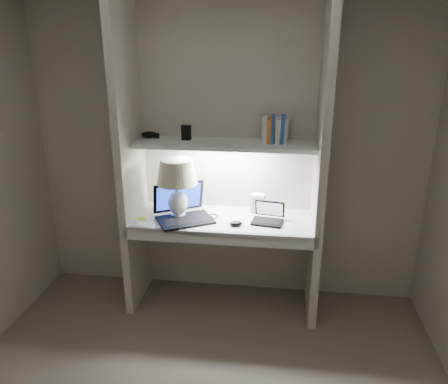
% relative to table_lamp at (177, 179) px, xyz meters
% --- Properties ---
extents(back_wall, '(3.20, 0.01, 2.50)m').
position_rel_table_lamp_xyz_m(back_wall, '(0.36, 0.28, 0.16)').
color(back_wall, beige).
rests_on(back_wall, floor).
extents(alcove_panel_left, '(0.06, 0.55, 2.50)m').
position_rel_table_lamp_xyz_m(alcove_panel_left, '(-0.37, 0.00, 0.16)').
color(alcove_panel_left, beige).
rests_on(alcove_panel_left, floor).
extents(alcove_panel_right, '(0.06, 0.55, 2.50)m').
position_rel_table_lamp_xyz_m(alcove_panel_right, '(1.09, 0.00, 0.16)').
color(alcove_panel_right, beige).
rests_on(alcove_panel_right, floor).
extents(desk, '(1.40, 0.55, 0.04)m').
position_rel_table_lamp_xyz_m(desk, '(0.36, 0.00, -0.34)').
color(desk, white).
rests_on(desk, alcove_panel_left).
extents(desk_apron, '(1.46, 0.03, 0.10)m').
position_rel_table_lamp_xyz_m(desk_apron, '(0.36, -0.26, -0.37)').
color(desk_apron, silver).
rests_on(desk_apron, desk).
extents(shelf, '(1.40, 0.36, 0.03)m').
position_rel_table_lamp_xyz_m(shelf, '(0.36, 0.10, 0.26)').
color(shelf, silver).
rests_on(shelf, back_wall).
extents(strip_light, '(0.60, 0.04, 0.02)m').
position_rel_table_lamp_xyz_m(strip_light, '(0.36, 0.10, 0.24)').
color(strip_light, white).
rests_on(strip_light, shelf).
extents(table_lamp, '(0.32, 0.32, 0.47)m').
position_rel_table_lamp_xyz_m(table_lamp, '(0.00, 0.00, 0.00)').
color(table_lamp, white).
rests_on(table_lamp, desk).
extents(laptop_main, '(0.53, 0.51, 0.27)m').
position_rel_table_lamp_xyz_m(laptop_main, '(0.05, -0.04, -0.26)').
color(laptop_main, black).
rests_on(laptop_main, desk).
extents(laptop_netbook, '(0.26, 0.24, 0.15)m').
position_rel_table_lamp_xyz_m(laptop_netbook, '(0.72, -0.01, -0.28)').
color(laptop_netbook, black).
rests_on(laptop_netbook, desk).
extents(speaker, '(0.13, 0.10, 0.16)m').
position_rel_table_lamp_xyz_m(speaker, '(0.63, 0.17, -0.24)').
color(speaker, silver).
rests_on(speaker, desk).
extents(mouse, '(0.11, 0.08, 0.04)m').
position_rel_table_lamp_xyz_m(mouse, '(0.48, -0.13, -0.30)').
color(mouse, black).
rests_on(mouse, desk).
extents(cable_coil, '(0.11, 0.11, 0.01)m').
position_rel_table_lamp_xyz_m(cable_coil, '(0.27, 0.02, -0.31)').
color(cable_coil, black).
rests_on(cable_coil, desk).
extents(sticky_note, '(0.09, 0.09, 0.00)m').
position_rel_table_lamp_xyz_m(sticky_note, '(-0.28, -0.10, -0.32)').
color(sticky_note, '#F8FF35').
rests_on(sticky_note, desk).
extents(book_row, '(0.20, 0.14, 0.21)m').
position_rel_table_lamp_xyz_m(book_row, '(0.74, 0.15, 0.38)').
color(book_row, silver).
rests_on(book_row, shelf).
extents(shelf_box, '(0.07, 0.06, 0.12)m').
position_rel_table_lamp_xyz_m(shelf_box, '(0.05, 0.15, 0.34)').
color(shelf_box, black).
rests_on(shelf_box, shelf).
extents(shelf_gadget, '(0.14, 0.11, 0.05)m').
position_rel_table_lamp_xyz_m(shelf_gadget, '(-0.26, 0.18, 0.31)').
color(shelf_gadget, black).
rests_on(shelf_gadget, shelf).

